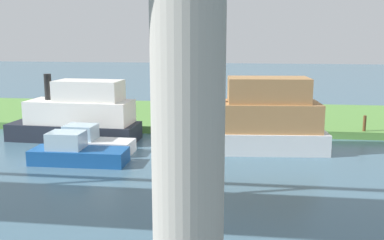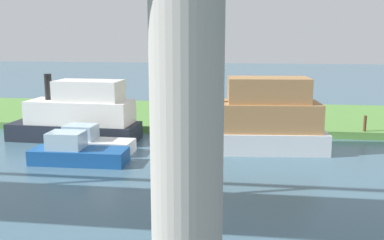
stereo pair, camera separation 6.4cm
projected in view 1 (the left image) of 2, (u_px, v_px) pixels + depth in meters
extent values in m
plane|color=#476B7F|center=(221.00, 136.00, 30.32)|extent=(160.00, 160.00, 0.00)
cube|color=#5B9342|center=(226.00, 116.00, 36.11)|extent=(80.00, 12.00, 0.50)
cylinder|color=#9E998E|center=(188.00, 90.00, 11.89)|extent=(2.01, 2.01, 10.57)
cylinder|color=#2D334C|center=(297.00, 122.00, 31.00)|extent=(0.29, 0.29, 0.55)
cylinder|color=red|center=(298.00, 114.00, 30.89)|extent=(0.49, 0.49, 0.60)
sphere|color=tan|center=(298.00, 108.00, 30.81)|extent=(0.24, 0.24, 0.24)
cylinder|color=brown|center=(365.00, 123.00, 29.31)|extent=(0.20, 0.20, 1.04)
cube|color=white|center=(246.00, 140.00, 26.45)|extent=(9.52, 3.93, 1.24)
cube|color=#B27F4C|center=(255.00, 116.00, 26.15)|extent=(7.64, 3.45, 1.65)
cube|color=#B27F4C|center=(268.00, 90.00, 25.83)|extent=(4.83, 2.76, 1.44)
cylinder|color=black|center=(215.00, 86.00, 25.93)|extent=(0.52, 0.52, 1.85)
cube|color=#D84C2D|center=(204.00, 122.00, 26.35)|extent=(1.81, 2.00, 0.93)
cube|color=white|center=(92.00, 146.00, 25.94)|extent=(4.91, 1.89, 0.76)
cube|color=silver|center=(81.00, 132.00, 25.89)|extent=(1.80, 1.44, 0.86)
cube|color=#1E232D|center=(74.00, 131.00, 29.07)|extent=(8.49, 3.16, 1.12)
cube|color=white|center=(80.00, 112.00, 28.74)|extent=(6.80, 2.80, 1.49)
cube|color=white|center=(89.00, 91.00, 28.37)|extent=(4.28, 2.30, 1.30)
cylinder|color=black|center=(48.00, 87.00, 28.82)|extent=(0.47, 0.47, 1.67)
cube|color=#D84C2D|center=(42.00, 116.00, 29.27)|extent=(1.56, 1.74, 0.84)
cube|color=#195199|center=(79.00, 156.00, 23.72)|extent=(5.11, 1.88, 0.79)
cube|color=silver|center=(66.00, 140.00, 23.65)|extent=(1.85, 1.47, 0.90)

